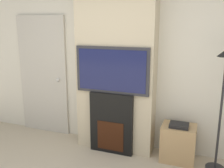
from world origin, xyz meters
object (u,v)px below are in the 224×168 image
at_px(fireplace, 112,123).
at_px(television, 112,70).
at_px(floor_lamp, 223,87).
at_px(media_stand, 178,142).

xyz_separation_m(fireplace, television, (0.00, -0.00, 0.80)).
bearing_deg(fireplace, television, -90.00).
bearing_deg(floor_lamp, fireplace, -178.77).
height_order(fireplace, television, television).
bearing_deg(television, fireplace, 90.00).
distance_m(fireplace, media_stand, 0.98).
distance_m(television, floor_lamp, 1.47).
bearing_deg(media_stand, floor_lamp, -7.51).
relative_size(television, floor_lamp, 0.68).
height_order(fireplace, media_stand, fireplace).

